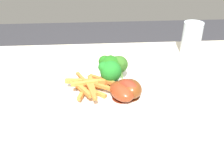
% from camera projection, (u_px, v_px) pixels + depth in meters
% --- Properties ---
extents(dining_table, '(0.93, 0.75, 0.76)m').
position_uv_depth(dining_table, '(128.00, 132.00, 0.75)').
color(dining_table, beige).
rests_on(dining_table, ground_plane).
extents(dinner_plate, '(0.27, 0.27, 0.01)m').
position_uv_depth(dinner_plate, '(112.00, 92.00, 0.69)').
color(dinner_plate, white).
rests_on(dinner_plate, dining_table).
extents(broccoli_floret_front, '(0.06, 0.06, 0.08)m').
position_uv_depth(broccoli_floret_front, '(110.00, 66.00, 0.71)').
color(broccoli_floret_front, '#7EA64D').
rests_on(broccoli_floret_front, dinner_plate).
extents(broccoli_floret_middle, '(0.06, 0.06, 0.07)m').
position_uv_depth(broccoli_floret_middle, '(109.00, 70.00, 0.69)').
color(broccoli_floret_middle, '#74B651').
rests_on(broccoli_floret_middle, dinner_plate).
extents(broccoli_floret_back, '(0.05, 0.06, 0.07)m').
position_uv_depth(broccoli_floret_back, '(119.00, 65.00, 0.71)').
color(broccoli_floret_back, '#80BB5A').
rests_on(broccoli_floret_back, dinner_plate).
extents(carrot_fries_pile, '(0.15, 0.14, 0.04)m').
position_uv_depth(carrot_fries_pile, '(90.00, 85.00, 0.67)').
color(carrot_fries_pile, orange).
rests_on(carrot_fries_pile, dinner_plate).
extents(chicken_drumstick_near, '(0.09, 0.13, 0.04)m').
position_uv_depth(chicken_drumstick_near, '(121.00, 91.00, 0.64)').
color(chicken_drumstick_near, '#621F0F').
rests_on(chicken_drumstick_near, dinner_plate).
extents(chicken_drumstick_far, '(0.08, 0.12, 0.05)m').
position_uv_depth(chicken_drumstick_far, '(128.00, 88.00, 0.65)').
color(chicken_drumstick_far, '#4E200D').
rests_on(chicken_drumstick_far, dinner_plate).
extents(chicken_drumstick_extra, '(0.11, 0.10, 0.05)m').
position_uv_depth(chicken_drumstick_extra, '(127.00, 88.00, 0.65)').
color(chicken_drumstick_extra, '#5D1B10').
rests_on(chicken_drumstick_extra, dinner_plate).
extents(fork, '(0.15, 0.13, 0.00)m').
position_uv_depth(fork, '(195.00, 77.00, 0.76)').
color(fork, silver).
rests_on(fork, dining_table).
extents(water_glass, '(0.07, 0.07, 0.11)m').
position_uv_depth(water_glass, '(192.00, 38.00, 0.89)').
color(water_glass, silver).
rests_on(water_glass, dining_table).
extents(napkin, '(0.22, 0.21, 0.00)m').
position_uv_depth(napkin, '(27.00, 78.00, 0.76)').
color(napkin, beige).
rests_on(napkin, dining_table).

